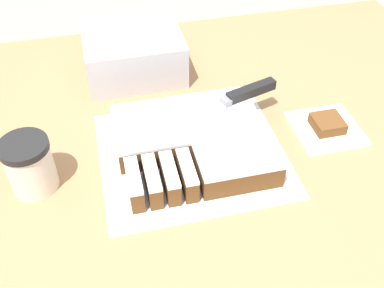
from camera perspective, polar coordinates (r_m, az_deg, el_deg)
countertop at (r=1.32m, az=1.87°, el=-15.38°), size 1.40×1.10×0.94m
cake_board at (r=0.93m, az=0.00°, el=-1.37°), size 0.38×0.33×0.01m
cake at (r=0.92m, az=0.28°, el=0.28°), size 0.30×0.26×0.06m
knife at (r=0.97m, az=5.46°, el=5.89°), size 0.35×0.12×0.02m
coffee_cup at (r=0.89m, az=-19.91°, el=-2.56°), size 0.09×0.09×0.11m
paper_napkin at (r=1.04m, az=16.60°, el=1.96°), size 0.14×0.14×0.01m
brownie at (r=1.03m, az=16.77°, el=2.60°), size 0.06×0.06×0.02m
storage_box at (r=1.15m, az=-7.42°, el=11.35°), size 0.24×0.21×0.11m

